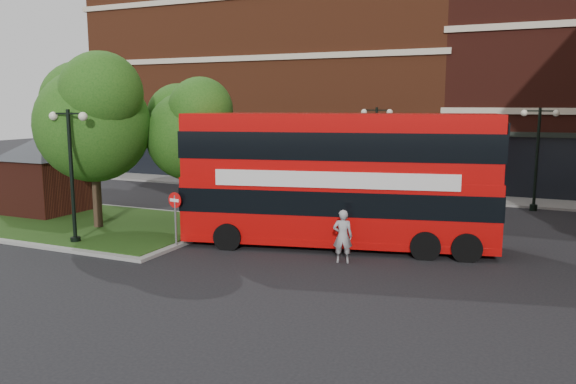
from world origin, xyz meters
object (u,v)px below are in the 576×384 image
at_px(car_silver, 304,183).
at_px(car_white, 418,190).
at_px(bus, 337,171).
at_px(woman, 343,236).

distance_m(car_silver, car_white, 6.53).
relative_size(car_silver, car_white, 1.04).
distance_m(bus, car_white, 10.76).
bearing_deg(bus, car_silver, 104.99).
xyz_separation_m(woman, car_white, (0.03, 12.50, -0.25)).
height_order(woman, car_silver, woman).
height_order(car_silver, car_white, car_silver).
relative_size(bus, woman, 6.41).
bearing_deg(woman, car_silver, -78.85).
bearing_deg(woman, car_white, -106.47).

